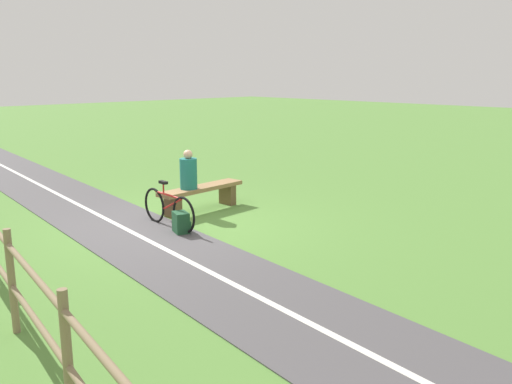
% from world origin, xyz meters
% --- Properties ---
extents(ground_plane, '(80.00, 80.00, 0.00)m').
position_xyz_m(ground_plane, '(0.00, 0.00, 0.00)').
color(ground_plane, '#548438').
extents(paved_path, '(5.66, 36.00, 0.02)m').
position_xyz_m(paved_path, '(1.32, 4.00, 0.01)').
color(paved_path, '#4C494C').
rests_on(paved_path, ground_plane).
extents(path_centre_line, '(3.45, 31.83, 0.00)m').
position_xyz_m(path_centre_line, '(1.32, 4.00, 0.02)').
color(path_centre_line, silver).
rests_on(path_centre_line, paved_path).
extents(bench, '(2.03, 0.56, 0.51)m').
position_xyz_m(bench, '(-1.00, -0.50, 0.36)').
color(bench, '#937047').
rests_on(bench, ground_plane).
extents(person_seated, '(0.36, 0.36, 0.78)m').
position_xyz_m(person_seated, '(-0.67, -0.47, 0.84)').
color(person_seated, '#1E6B66').
rests_on(person_seated, bench).
extents(bicycle, '(0.11, 1.63, 0.84)m').
position_xyz_m(bicycle, '(0.22, 0.08, 0.35)').
color(bicycle, black).
rests_on(bicycle, ground_plane).
extents(backpack, '(0.35, 0.39, 0.38)m').
position_xyz_m(backpack, '(0.26, 0.52, 0.19)').
color(backpack, '#1E4C2D').
rests_on(backpack, ground_plane).
extents(fence_roadside, '(1.89, 11.80, 1.17)m').
position_xyz_m(fence_roadside, '(3.79, 2.31, 0.69)').
color(fence_roadside, '#847051').
rests_on(fence_roadside, ground_plane).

